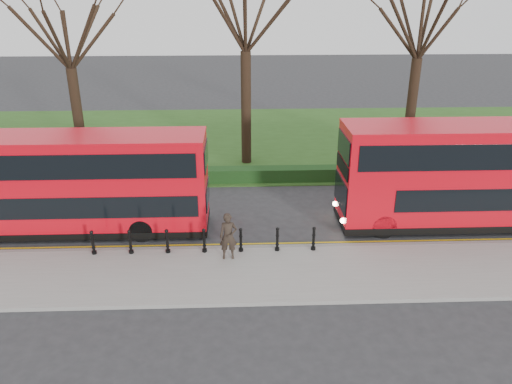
{
  "coord_description": "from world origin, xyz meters",
  "views": [
    {
      "loc": [
        1.45,
        -19.39,
        10.38
      ],
      "look_at": [
        2.22,
        0.5,
        2.0
      ],
      "focal_mm": 35.0,
      "sensor_mm": 36.0,
      "label": 1
    }
  ],
  "objects_px": {
    "bus_lead": "(79,184)",
    "bollard_row": "(204,241)",
    "pedestrian": "(228,236)",
    "bus_rear": "(473,176)"
  },
  "relations": [
    {
      "from": "bollard_row",
      "to": "bus_rear",
      "type": "relative_size",
      "value": 0.77
    },
    {
      "from": "bus_lead",
      "to": "pedestrian",
      "type": "relative_size",
      "value": 5.77
    },
    {
      "from": "bollard_row",
      "to": "bus_lead",
      "type": "relative_size",
      "value": 0.82
    },
    {
      "from": "bus_lead",
      "to": "pedestrian",
      "type": "xyz_separation_m",
      "value": [
        6.54,
        -2.97,
        -1.12
      ]
    },
    {
      "from": "bollard_row",
      "to": "bus_lead",
      "type": "bearing_deg",
      "value": 156.28
    },
    {
      "from": "pedestrian",
      "to": "bus_lead",
      "type": "bearing_deg",
      "value": 154.79
    },
    {
      "from": "bus_lead",
      "to": "bus_rear",
      "type": "distance_m",
      "value": 17.5
    },
    {
      "from": "bus_lead",
      "to": "bollard_row",
      "type": "bearing_deg",
      "value": -23.72
    },
    {
      "from": "bus_lead",
      "to": "pedestrian",
      "type": "distance_m",
      "value": 7.27
    },
    {
      "from": "bollard_row",
      "to": "bus_lead",
      "type": "height_order",
      "value": "bus_lead"
    }
  ]
}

